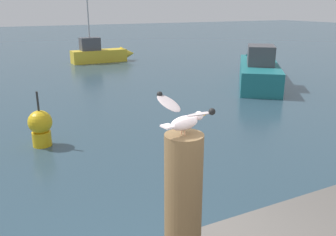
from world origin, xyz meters
name	(u,v)px	position (x,y,z in m)	size (l,w,h in m)	color
mooring_post	(183,199)	(0.49, -0.26, 1.84)	(0.28, 0.28, 1.01)	brown
seagull	(185,117)	(0.50, -0.26, 2.47)	(0.39, 0.59, 0.26)	tan
boat_teal	(258,69)	(9.85, 9.80, 0.55)	(4.88, 5.76, 1.85)	#1E7075
boat_yellow	(103,53)	(5.45, 18.32, 0.50)	(3.81, 1.00, 3.77)	yellow
channel_buoy	(41,127)	(0.24, 6.16, 0.48)	(0.56, 0.56, 1.33)	yellow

